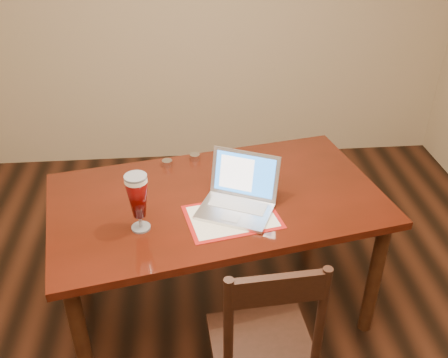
{
  "coord_description": "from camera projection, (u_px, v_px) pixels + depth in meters",
  "views": [
    {
      "loc": [
        -0.06,
        -1.61,
        2.33
      ],
      "look_at": [
        0.13,
        0.6,
        0.92
      ],
      "focal_mm": 40.0,
      "sensor_mm": 36.0,
      "label": 1
    }
  ],
  "objects": [
    {
      "name": "room_shell",
      "position": [
        201.0,
        64.0,
        1.67
      ],
      "size": [
        4.51,
        5.01,
        2.71
      ],
      "color": "tan",
      "rests_on": "ground"
    },
    {
      "name": "dining_chair",
      "position": [
        264.0,
        348.0,
        2.22
      ],
      "size": [
        0.48,
        0.46,
        1.07
      ],
      "rotation": [
        0.0,
        0.0,
        0.07
      ],
      "color": "black",
      "rests_on": "ground"
    },
    {
      "name": "dining_table",
      "position": [
        216.0,
        211.0,
        2.71
      ],
      "size": [
        1.91,
        1.31,
        1.12
      ],
      "rotation": [
        0.0,
        0.0,
        0.2
      ],
      "color": "#431208",
      "rests_on": "ground"
    }
  ]
}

